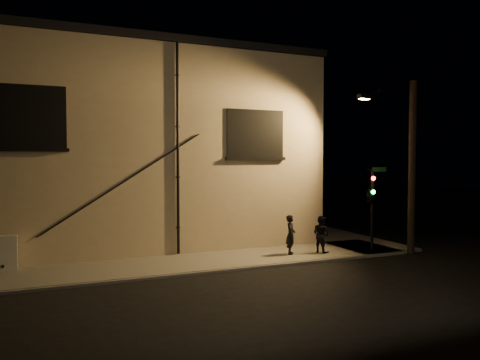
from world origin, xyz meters
name	(u,v)px	position (x,y,z in m)	size (l,w,h in m)	color
ground	(250,269)	(0.00, 0.00, 0.00)	(90.00, 90.00, 0.00)	black
sidewalk	(234,244)	(1.22, 4.39, 0.06)	(21.00, 16.00, 0.12)	#615D57
building	(122,149)	(-3.00, 8.99, 4.40)	(16.20, 12.23, 8.80)	tan
pedestrian_a	(291,235)	(2.34, 1.23, 0.90)	(0.57, 0.37, 1.56)	black
pedestrian_b	(321,234)	(3.64, 1.05, 0.87)	(0.73, 0.57, 1.50)	black
traffic_signal	(370,195)	(5.58, 0.41, 2.45)	(1.15, 2.00, 3.46)	black
streetlamp_pole	(409,162)	(7.17, -0.06, 3.78)	(2.02, 1.39, 7.11)	black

